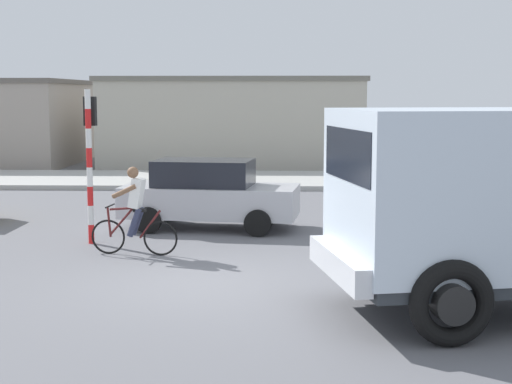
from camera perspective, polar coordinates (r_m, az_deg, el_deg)
The scene contains 8 objects.
ground_plane at distance 12.76m, azimuth -3.80°, elevation -6.78°, with size 120.00×120.00×0.00m, color slate.
sidewalk_far at distance 27.10m, azimuth -0.88°, elevation 0.92°, with size 80.00×5.00×0.16m, color #ADADA8.
cyclist at distance 14.94m, azimuth -9.06°, elevation -1.40°, with size 1.72×0.52×1.72m.
traffic_light_pole at distance 16.20m, azimuth -12.28°, elevation 3.48°, with size 0.24×0.43×3.20m.
car_red_near at distance 17.71m, azimuth -3.54°, elevation -0.12°, with size 4.18×2.25×1.60m.
car_far_side at distance 18.54m, azimuth 16.64°, elevation -0.08°, with size 4.30×2.67×1.60m.
pedestrian_near_kerb at distance 22.25m, azimuth 13.11°, elevation 1.30°, with size 0.34×0.22×1.62m.
building_mid_block at distance 34.25m, azimuth -1.59°, elevation 5.32°, with size 11.06×7.75×3.81m.
Camera 1 is at (1.20, -12.32, 3.11)m, focal length 53.70 mm.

